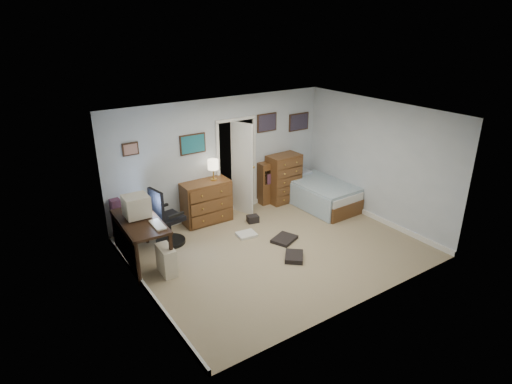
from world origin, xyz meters
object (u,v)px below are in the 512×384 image
at_px(office_chair, 166,223).
at_px(low_dresser, 206,202).
at_px(bed, 318,193).
at_px(tall_dresser, 284,178).
at_px(computer_desk, 135,232).

bearing_deg(office_chair, low_dresser, 13.00).
height_order(office_chair, bed, office_chair).
height_order(office_chair, tall_dresser, office_chair).
height_order(low_dresser, tall_dresser, tall_dresser).
xyz_separation_m(low_dresser, bed, (2.51, -0.66, -0.16)).
xyz_separation_m(computer_desk, tall_dresser, (3.77, 0.80, -0.06)).
relative_size(low_dresser, tall_dresser, 0.90).
height_order(office_chair, low_dresser, office_chair).
relative_size(tall_dresser, bed, 0.59).
bearing_deg(low_dresser, computer_desk, -153.31).
bearing_deg(tall_dresser, computer_desk, -170.60).
bearing_deg(bed, computer_desk, -179.22).
relative_size(computer_desk, office_chair, 1.24).
xyz_separation_m(computer_desk, bed, (4.28, 0.17, -0.33)).
xyz_separation_m(office_chair, bed, (3.59, -0.19, -0.16)).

